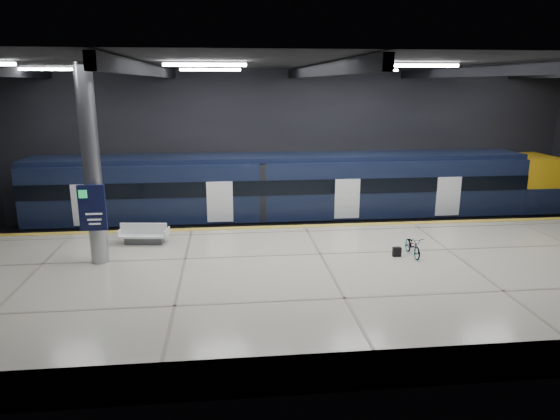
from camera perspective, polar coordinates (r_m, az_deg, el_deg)
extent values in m
plane|color=black|center=(20.15, 4.03, -7.03)|extent=(30.00, 30.00, 0.00)
cube|color=black|center=(26.89, 1.19, 7.21)|extent=(30.00, 0.10, 8.00)
cube|color=black|center=(11.49, 11.32, -2.79)|extent=(30.00, 0.10, 8.00)
cube|color=black|center=(18.79, 4.47, 16.33)|extent=(30.00, 16.00, 0.10)
cube|color=black|center=(18.66, -14.67, 15.18)|extent=(0.25, 16.00, 0.40)
cube|color=black|center=(18.78, 4.45, 15.57)|extent=(0.25, 16.00, 0.40)
cube|color=black|center=(20.72, 21.56, 14.53)|extent=(0.25, 16.00, 0.40)
cube|color=white|center=(16.49, -8.57, 16.09)|extent=(2.60, 0.18, 0.10)
cube|color=white|center=(17.67, 15.68, 15.61)|extent=(2.60, 0.18, 0.10)
cube|color=white|center=(23.73, -25.66, 14.30)|extent=(2.60, 0.18, 0.10)
cube|color=white|center=(22.48, -7.96, 15.60)|extent=(2.60, 0.18, 0.10)
cube|color=white|center=(23.36, 10.14, 15.46)|extent=(2.60, 0.18, 0.10)
cube|color=white|center=(26.16, 25.52, 14.19)|extent=(2.60, 0.18, 0.10)
cube|color=beige|center=(17.67, 5.48, -8.29)|extent=(30.00, 11.00, 1.10)
cube|color=gold|center=(22.37, 2.85, -1.84)|extent=(30.00, 0.40, 0.01)
cube|color=gray|center=(24.58, 2.10, -2.83)|extent=(30.00, 0.08, 0.16)
cube|color=gray|center=(25.95, 1.65, -1.90)|extent=(30.00, 0.08, 0.16)
cube|color=black|center=(25.04, 0.12, -1.38)|extent=(24.00, 2.58, 0.80)
cube|color=black|center=(24.62, 0.13, 2.60)|extent=(24.00, 2.80, 2.75)
cube|color=black|center=(24.36, 0.13, 6.05)|extent=(24.00, 2.30, 0.24)
cube|color=black|center=(23.19, 0.50, 2.56)|extent=(24.00, 0.04, 0.70)
cube|color=white|center=(23.84, 7.68, 1.28)|extent=(1.20, 0.05, 1.90)
cube|color=gold|center=(29.04, 26.59, 2.88)|extent=(2.00, 2.80, 2.75)
cube|color=black|center=(29.17, 27.13, 3.21)|extent=(1.60, 2.38, 0.80)
cube|color=#595B60|center=(20.66, -15.23, -3.33)|extent=(1.53, 0.64, 0.28)
cube|color=white|center=(20.60, -15.27, -2.77)|extent=(1.94, 1.00, 0.07)
cube|color=white|center=(20.53, -15.32, -2.07)|extent=(1.85, 0.29, 0.46)
cube|color=white|center=(20.84, -17.74, -2.43)|extent=(0.15, 0.79, 0.28)
cube|color=white|center=(20.33, -12.77, -2.51)|extent=(0.15, 0.79, 0.28)
imported|color=#99999E|center=(19.12, 14.95, -3.98)|extent=(0.53, 1.47, 0.77)
cube|color=black|center=(18.98, 13.21, -4.67)|extent=(0.30, 0.19, 0.35)
cylinder|color=#9EA0A5|center=(18.28, -20.71, 4.66)|extent=(0.60, 0.60, 6.90)
cube|color=#0F1337|center=(18.14, -20.66, 0.23)|extent=(0.90, 0.12, 1.60)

